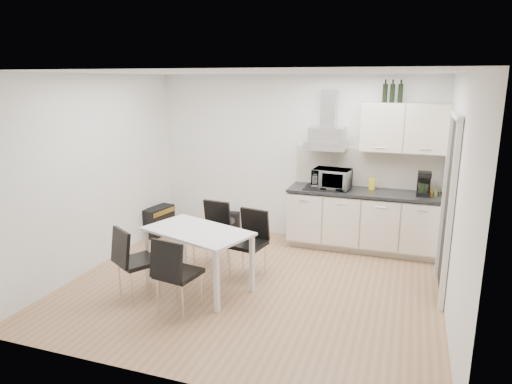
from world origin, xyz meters
TOP-DOWN VIEW (x-y plane):
  - ground at (0.00, 0.00)m, footprint 4.50×4.50m
  - wall_back at (0.00, 2.00)m, footprint 4.50×0.10m
  - wall_front at (0.00, -2.00)m, footprint 4.50×0.10m
  - wall_left at (-2.25, 0.00)m, footprint 0.10×4.00m
  - wall_right at (2.25, 0.00)m, footprint 0.10×4.00m
  - ceiling at (0.00, 0.00)m, footprint 4.50×4.50m
  - doorway at (2.21, 0.55)m, footprint 0.08×1.04m
  - kitchenette at (1.19, 1.73)m, footprint 2.22×0.64m
  - dining_table at (-0.61, -0.28)m, footprint 1.45×1.10m
  - chair_far_left at (-0.76, 0.41)m, footprint 0.49×0.54m
  - chair_far_right at (-0.15, 0.21)m, footprint 0.52×0.57m
  - chair_near_left at (-1.17, -0.74)m, footprint 0.64×0.66m
  - chair_near_right at (-0.55, -0.89)m, footprint 0.51×0.56m
  - guitar_amp at (-2.11, 1.30)m, footprint 0.34×0.60m
  - floor_speaker at (-1.02, 1.90)m, footprint 0.21×0.20m

SIDE VIEW (x-z plane):
  - ground at x=0.00m, z-range 0.00..0.00m
  - floor_speaker at x=-1.02m, z-range 0.00..0.32m
  - guitar_amp at x=-2.11m, z-range 0.00..0.47m
  - chair_far_left at x=-0.76m, z-range 0.00..0.88m
  - chair_far_right at x=-0.15m, z-range 0.00..0.88m
  - chair_near_left at x=-1.17m, z-range 0.00..0.88m
  - chair_near_right at x=-0.55m, z-range 0.00..0.88m
  - dining_table at x=-0.61m, z-range 0.28..1.03m
  - kitchenette at x=1.19m, z-range -0.43..2.09m
  - doorway at x=2.21m, z-range 0.00..2.10m
  - wall_back at x=0.00m, z-range 0.00..2.60m
  - wall_front at x=0.00m, z-range 0.00..2.60m
  - wall_left at x=-2.25m, z-range 0.00..2.60m
  - wall_right at x=2.25m, z-range 0.00..2.60m
  - ceiling at x=0.00m, z-range 2.60..2.60m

